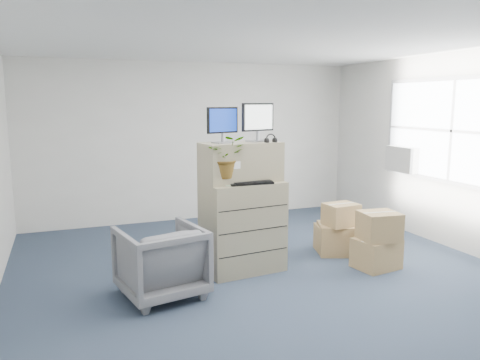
{
  "coord_description": "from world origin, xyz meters",
  "views": [
    {
      "loc": [
        -2.24,
        -4.61,
        2.1
      ],
      "look_at": [
        -0.32,
        0.4,
        1.21
      ],
      "focal_mm": 35.0,
      "sensor_mm": 36.0,
      "label": 1
    }
  ],
  "objects_px": {
    "water_bottle": "(243,171)",
    "potted_plant": "(225,162)",
    "monitor_left": "(223,123)",
    "monitor_right": "(258,120)",
    "office_chair": "(161,258)",
    "filing_cabinet_lower": "(243,226)",
    "keyboard": "(250,183)"
  },
  "relations": [
    {
      "from": "water_bottle",
      "to": "potted_plant",
      "type": "bearing_deg",
      "value": -147.12
    },
    {
      "from": "monitor_left",
      "to": "monitor_right",
      "type": "height_order",
      "value": "monitor_right"
    },
    {
      "from": "potted_plant",
      "to": "office_chair",
      "type": "distance_m",
      "value": 1.33
    },
    {
      "from": "monitor_right",
      "to": "office_chair",
      "type": "height_order",
      "value": "monitor_right"
    },
    {
      "from": "monitor_right",
      "to": "water_bottle",
      "type": "bearing_deg",
      "value": 165.04
    },
    {
      "from": "monitor_left",
      "to": "office_chair",
      "type": "bearing_deg",
      "value": -169.36
    },
    {
      "from": "office_chair",
      "to": "water_bottle",
      "type": "bearing_deg",
      "value": -167.58
    },
    {
      "from": "office_chair",
      "to": "filing_cabinet_lower",
      "type": "bearing_deg",
      "value": -170.02
    },
    {
      "from": "monitor_left",
      "to": "keyboard",
      "type": "xyz_separation_m",
      "value": [
        0.28,
        -0.19,
        -0.71
      ]
    },
    {
      "from": "filing_cabinet_lower",
      "to": "monitor_right",
      "type": "xyz_separation_m",
      "value": [
        0.23,
        0.08,
        1.32
      ]
    },
    {
      "from": "water_bottle",
      "to": "keyboard",
      "type": "bearing_deg",
      "value": -89.49
    },
    {
      "from": "monitor_right",
      "to": "monitor_left",
      "type": "bearing_deg",
      "value": 168.5
    },
    {
      "from": "potted_plant",
      "to": "office_chair",
      "type": "xyz_separation_m",
      "value": [
        -0.85,
        -0.31,
        -0.97
      ]
    },
    {
      "from": "filing_cabinet_lower",
      "to": "office_chair",
      "type": "bearing_deg",
      "value": -164.96
    },
    {
      "from": "water_bottle",
      "to": "office_chair",
      "type": "height_order",
      "value": "water_bottle"
    },
    {
      "from": "keyboard",
      "to": "water_bottle",
      "type": "xyz_separation_m",
      "value": [
        -0.0,
        0.23,
        0.12
      ]
    },
    {
      "from": "monitor_right",
      "to": "potted_plant",
      "type": "bearing_deg",
      "value": -174.94
    },
    {
      "from": "filing_cabinet_lower",
      "to": "monitor_right",
      "type": "height_order",
      "value": "monitor_right"
    },
    {
      "from": "monitor_left",
      "to": "monitor_right",
      "type": "xyz_separation_m",
      "value": [
        0.48,
        0.04,
        0.03
      ]
    },
    {
      "from": "keyboard",
      "to": "potted_plant",
      "type": "height_order",
      "value": "potted_plant"
    },
    {
      "from": "keyboard",
      "to": "potted_plant",
      "type": "xyz_separation_m",
      "value": [
        -0.31,
        0.04,
        0.26
      ]
    },
    {
      "from": "monitor_right",
      "to": "potted_plant",
      "type": "distance_m",
      "value": 0.73
    },
    {
      "from": "keyboard",
      "to": "office_chair",
      "type": "bearing_deg",
      "value": -165.08
    },
    {
      "from": "monitor_right",
      "to": "water_bottle",
      "type": "height_order",
      "value": "monitor_right"
    },
    {
      "from": "filing_cabinet_lower",
      "to": "office_chair",
      "type": "distance_m",
      "value": 1.21
    },
    {
      "from": "keyboard",
      "to": "office_chair",
      "type": "relative_size",
      "value": 0.62
    },
    {
      "from": "monitor_right",
      "to": "potted_plant",
      "type": "relative_size",
      "value": 0.91
    },
    {
      "from": "water_bottle",
      "to": "office_chair",
      "type": "bearing_deg",
      "value": -156.4
    },
    {
      "from": "water_bottle",
      "to": "monitor_right",
      "type": "bearing_deg",
      "value": 1.85
    },
    {
      "from": "monitor_left",
      "to": "office_chair",
      "type": "relative_size",
      "value": 0.5
    },
    {
      "from": "monitor_left",
      "to": "office_chair",
      "type": "height_order",
      "value": "monitor_left"
    },
    {
      "from": "keyboard",
      "to": "water_bottle",
      "type": "bearing_deg",
      "value": 92.14
    }
  ]
}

